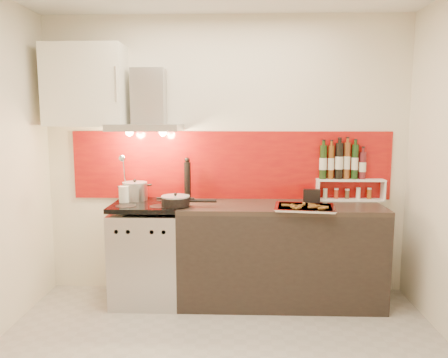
{
  "coord_description": "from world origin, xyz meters",
  "views": [
    {
      "loc": [
        0.12,
        -2.72,
        1.67
      ],
      "look_at": [
        0.0,
        0.95,
        1.15
      ],
      "focal_mm": 35.0,
      "sensor_mm": 36.0,
      "label": 1
    }
  ],
  "objects_px": {
    "pepper_mill": "(187,180)",
    "baking_tray": "(305,207)",
    "saute_pan": "(176,201)",
    "stock_pot": "(135,191)",
    "range_stove": "(148,253)",
    "counter": "(280,254)"
  },
  "relations": [
    {
      "from": "range_stove",
      "to": "baking_tray",
      "type": "relative_size",
      "value": 1.66
    },
    {
      "from": "saute_pan",
      "to": "pepper_mill",
      "type": "height_order",
      "value": "pepper_mill"
    },
    {
      "from": "stock_pot",
      "to": "saute_pan",
      "type": "xyz_separation_m",
      "value": [
        0.42,
        -0.26,
        -0.04
      ]
    },
    {
      "from": "baking_tray",
      "to": "pepper_mill",
      "type": "bearing_deg",
      "value": 161.68
    },
    {
      "from": "stock_pot",
      "to": "pepper_mill",
      "type": "relative_size",
      "value": 0.57
    },
    {
      "from": "stock_pot",
      "to": "baking_tray",
      "type": "height_order",
      "value": "stock_pot"
    },
    {
      "from": "counter",
      "to": "stock_pot",
      "type": "xyz_separation_m",
      "value": [
        -1.33,
        0.13,
        0.54
      ]
    },
    {
      "from": "counter",
      "to": "range_stove",
      "type": "bearing_deg",
      "value": -179.77
    },
    {
      "from": "stock_pot",
      "to": "saute_pan",
      "type": "height_order",
      "value": "stock_pot"
    },
    {
      "from": "saute_pan",
      "to": "stock_pot",
      "type": "bearing_deg",
      "value": 148.67
    },
    {
      "from": "counter",
      "to": "pepper_mill",
      "type": "distance_m",
      "value": 1.08
    },
    {
      "from": "stock_pot",
      "to": "pepper_mill",
      "type": "distance_m",
      "value": 0.49
    },
    {
      "from": "range_stove",
      "to": "pepper_mill",
      "type": "xyz_separation_m",
      "value": [
        0.35,
        0.17,
        0.65
      ]
    },
    {
      "from": "counter",
      "to": "pepper_mill",
      "type": "bearing_deg",
      "value": 168.94
    },
    {
      "from": "range_stove",
      "to": "pepper_mill",
      "type": "distance_m",
      "value": 0.76
    },
    {
      "from": "pepper_mill",
      "to": "baking_tray",
      "type": "bearing_deg",
      "value": -18.32
    },
    {
      "from": "saute_pan",
      "to": "baking_tray",
      "type": "bearing_deg",
      "value": -2.46
    },
    {
      "from": "counter",
      "to": "baking_tray",
      "type": "xyz_separation_m",
      "value": [
        0.19,
        -0.18,
        0.47
      ]
    },
    {
      "from": "range_stove",
      "to": "counter",
      "type": "bearing_deg",
      "value": 0.23
    },
    {
      "from": "pepper_mill",
      "to": "stock_pot",
      "type": "bearing_deg",
      "value": -175.34
    },
    {
      "from": "stock_pot",
      "to": "baking_tray",
      "type": "bearing_deg",
      "value": -11.3
    },
    {
      "from": "range_stove",
      "to": "stock_pot",
      "type": "relative_size",
      "value": 3.96
    }
  ]
}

